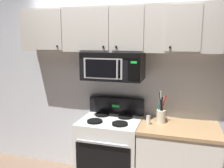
{
  "coord_description": "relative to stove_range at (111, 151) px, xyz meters",
  "views": [
    {
      "loc": [
        0.84,
        -2.33,
        1.89
      ],
      "look_at": [
        0.0,
        0.49,
        1.35
      ],
      "focal_mm": 38.03,
      "sensor_mm": 36.0,
      "label": 1
    }
  ],
  "objects": [
    {
      "name": "stove_range",
      "position": [
        0.0,
        0.0,
        0.0
      ],
      "size": [
        0.76,
        0.69,
        1.12
      ],
      "color": "white",
      "rests_on": "ground_plane"
    },
    {
      "name": "back_wall",
      "position": [
        0.0,
        0.37,
        0.88
      ],
      "size": [
        5.2,
        0.1,
        2.7
      ],
      "primitive_type": "cube",
      "color": "silver",
      "rests_on": "ground_plane"
    },
    {
      "name": "counter_segment",
      "position": [
        0.84,
        0.01,
        -0.02
      ],
      "size": [
        0.93,
        0.65,
        0.9
      ],
      "color": "white",
      "rests_on": "ground_plane"
    },
    {
      "name": "salt_shaker",
      "position": [
        0.48,
        -0.04,
        0.49
      ],
      "size": [
        0.05,
        0.05,
        0.11
      ],
      "color": "white",
      "rests_on": "counter_segment"
    },
    {
      "name": "upper_cabinets",
      "position": [
        -0.0,
        0.15,
        1.56
      ],
      "size": [
        2.5,
        0.36,
        0.55
      ],
      "color": "#BCB7AD"
    },
    {
      "name": "over_range_microwave",
      "position": [
        -0.0,
        0.12,
        1.11
      ],
      "size": [
        0.76,
        0.43,
        0.35
      ],
      "color": "black"
    },
    {
      "name": "utensil_crock_cream",
      "position": [
        0.62,
        0.08,
        0.55
      ],
      "size": [
        0.12,
        0.12,
        0.39
      ],
      "color": "beige",
      "rests_on": "counter_segment"
    }
  ]
}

